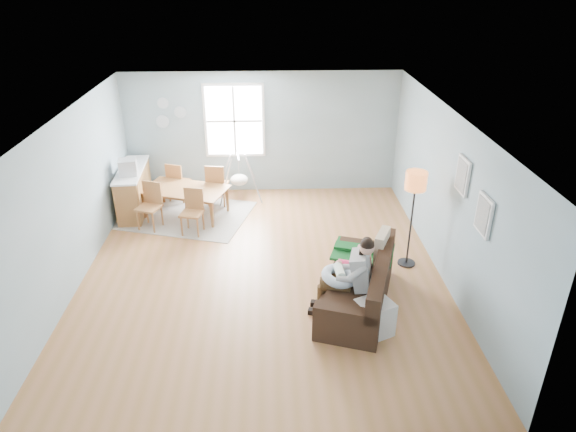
{
  "coord_description": "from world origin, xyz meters",
  "views": [
    {
      "loc": [
        0.14,
        -7.47,
        4.75
      ],
      "look_at": [
        0.44,
        0.08,
        1.0
      ],
      "focal_mm": 32.0,
      "sensor_mm": 36.0,
      "label": 1
    }
  ],
  "objects_px": {
    "chair_se": "(193,208)",
    "toddler": "(359,257)",
    "floor_lamp": "(415,189)",
    "father": "(350,274)",
    "chair_nw": "(177,180)",
    "monitor": "(128,167)",
    "baby_swing": "(239,179)",
    "storage_cube": "(374,318)",
    "chair_sw": "(151,202)",
    "sofa": "(361,288)",
    "dining_table": "(185,202)",
    "chair_ne": "(216,182)",
    "counter": "(134,190)"
  },
  "relations": [
    {
      "from": "toddler",
      "to": "chair_nw",
      "type": "xyz_separation_m",
      "value": [
        -3.36,
        3.73,
        -0.22
      ]
    },
    {
      "from": "chair_ne",
      "to": "sofa",
      "type": "bearing_deg",
      "value": -55.97
    },
    {
      "from": "sofa",
      "to": "floor_lamp",
      "type": "xyz_separation_m",
      "value": [
        1.01,
        1.15,
        1.13
      ]
    },
    {
      "from": "storage_cube",
      "to": "chair_nw",
      "type": "height_order",
      "value": "chair_nw"
    },
    {
      "from": "chair_se",
      "to": "toddler",
      "type": "bearing_deg",
      "value": -39.03
    },
    {
      "from": "chair_nw",
      "to": "monitor",
      "type": "xyz_separation_m",
      "value": [
        -0.8,
        -0.74,
        0.59
      ]
    },
    {
      "from": "father",
      "to": "chair_nw",
      "type": "relative_size",
      "value": 1.48
    },
    {
      "from": "counter",
      "to": "floor_lamp",
      "type": "bearing_deg",
      "value": -24.46
    },
    {
      "from": "toddler",
      "to": "chair_ne",
      "type": "relative_size",
      "value": 0.92
    },
    {
      "from": "chair_se",
      "to": "baby_swing",
      "type": "xyz_separation_m",
      "value": [
        0.81,
        1.61,
        -0.07
      ]
    },
    {
      "from": "father",
      "to": "chair_se",
      "type": "height_order",
      "value": "father"
    },
    {
      "from": "floor_lamp",
      "to": "chair_sw",
      "type": "relative_size",
      "value": 1.86
    },
    {
      "from": "father",
      "to": "toddler",
      "type": "distance_m",
      "value": 0.5
    },
    {
      "from": "storage_cube",
      "to": "dining_table",
      "type": "relative_size",
      "value": 0.36
    },
    {
      "from": "chair_se",
      "to": "baby_swing",
      "type": "bearing_deg",
      "value": 63.28
    },
    {
      "from": "chair_sw",
      "to": "chair_nw",
      "type": "xyz_separation_m",
      "value": [
        0.33,
        1.19,
        -0.02
      ]
    },
    {
      "from": "floor_lamp",
      "to": "chair_sw",
      "type": "bearing_deg",
      "value": 161.15
    },
    {
      "from": "toddler",
      "to": "father",
      "type": "bearing_deg",
      "value": -114.81
    },
    {
      "from": "toddler",
      "to": "baby_swing",
      "type": "xyz_separation_m",
      "value": [
        -2.02,
        3.91,
        -0.29
      ]
    },
    {
      "from": "baby_swing",
      "to": "dining_table",
      "type": "bearing_deg",
      "value": -140.05
    },
    {
      "from": "chair_se",
      "to": "baby_swing",
      "type": "distance_m",
      "value": 1.81
    },
    {
      "from": "sofa",
      "to": "baby_swing",
      "type": "height_order",
      "value": "baby_swing"
    },
    {
      "from": "dining_table",
      "to": "baby_swing",
      "type": "relative_size",
      "value": 1.6
    },
    {
      "from": "dining_table",
      "to": "counter",
      "type": "bearing_deg",
      "value": -175.92
    },
    {
      "from": "toddler",
      "to": "floor_lamp",
      "type": "relative_size",
      "value": 0.51
    },
    {
      "from": "sofa",
      "to": "baby_swing",
      "type": "distance_m",
      "value": 4.6
    },
    {
      "from": "toddler",
      "to": "baby_swing",
      "type": "height_order",
      "value": "toddler"
    },
    {
      "from": "sofa",
      "to": "chair_nw",
      "type": "bearing_deg",
      "value": 130.49
    },
    {
      "from": "chair_sw",
      "to": "monitor",
      "type": "xyz_separation_m",
      "value": [
        -0.47,
        0.45,
        0.57
      ]
    },
    {
      "from": "chair_nw",
      "to": "counter",
      "type": "bearing_deg",
      "value": -153.01
    },
    {
      "from": "chair_sw",
      "to": "chair_se",
      "type": "xyz_separation_m",
      "value": [
        0.85,
        -0.25,
        -0.03
      ]
    },
    {
      "from": "chair_nw",
      "to": "monitor",
      "type": "height_order",
      "value": "monitor"
    },
    {
      "from": "dining_table",
      "to": "chair_ne",
      "type": "distance_m",
      "value": 0.8
    },
    {
      "from": "father",
      "to": "toddler",
      "type": "relative_size",
      "value": 1.51
    },
    {
      "from": "sofa",
      "to": "monitor",
      "type": "relative_size",
      "value": 5.74
    },
    {
      "from": "sofa",
      "to": "floor_lamp",
      "type": "relative_size",
      "value": 1.31
    },
    {
      "from": "storage_cube",
      "to": "baby_swing",
      "type": "height_order",
      "value": "baby_swing"
    },
    {
      "from": "floor_lamp",
      "to": "chair_nw",
      "type": "xyz_separation_m",
      "value": [
        -4.38,
        2.8,
        -0.92
      ]
    },
    {
      "from": "father",
      "to": "toddler",
      "type": "xyz_separation_m",
      "value": [
        0.21,
        0.46,
        0.01
      ]
    },
    {
      "from": "chair_sw",
      "to": "toddler",
      "type": "bearing_deg",
      "value": -34.62
    },
    {
      "from": "floor_lamp",
      "to": "monitor",
      "type": "distance_m",
      "value": 5.59
    },
    {
      "from": "floor_lamp",
      "to": "chair_nw",
      "type": "bearing_deg",
      "value": 147.46
    },
    {
      "from": "sofa",
      "to": "chair_ne",
      "type": "xyz_separation_m",
      "value": [
        -2.49,
        3.69,
        0.24
      ]
    },
    {
      "from": "toddler",
      "to": "chair_nw",
      "type": "relative_size",
      "value": 0.98
    },
    {
      "from": "sofa",
      "to": "chair_ne",
      "type": "bearing_deg",
      "value": 124.03
    },
    {
      "from": "father",
      "to": "chair_nw",
      "type": "xyz_separation_m",
      "value": [
        -3.15,
        4.19,
        -0.21
      ]
    },
    {
      "from": "chair_sw",
      "to": "monitor",
      "type": "height_order",
      "value": "monitor"
    },
    {
      "from": "toddler",
      "to": "chair_nw",
      "type": "height_order",
      "value": "toddler"
    },
    {
      "from": "floor_lamp",
      "to": "baby_swing",
      "type": "bearing_deg",
      "value": 135.7
    },
    {
      "from": "storage_cube",
      "to": "monitor",
      "type": "relative_size",
      "value": 1.52
    }
  ]
}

